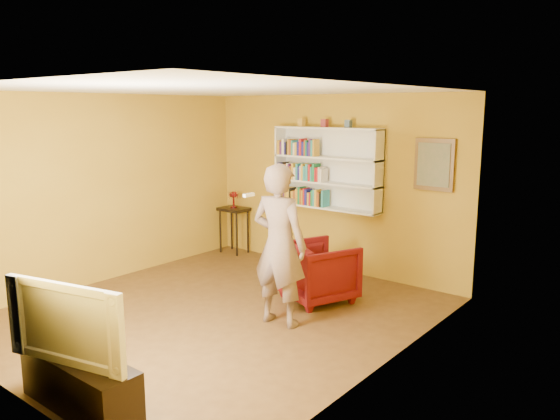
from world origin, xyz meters
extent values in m
cube|color=#4E3519|center=(0.00, 0.00, -0.06)|extent=(5.30, 5.80, 0.12)
cube|color=#AF8720|center=(0.00, 2.52, 1.35)|extent=(5.30, 0.04, 2.70)
cube|color=#AF8720|center=(-2.27, 0.00, 1.35)|extent=(0.04, 5.80, 2.70)
cube|color=#AF8720|center=(2.27, 0.00, 1.35)|extent=(0.04, 5.80, 2.70)
cube|color=white|center=(0.00, 0.00, 2.73)|extent=(5.30, 5.80, 0.06)
cube|color=white|center=(0.00, 2.48, 1.60)|extent=(1.80, 0.03, 1.20)
cube|color=white|center=(-0.89, 2.35, 1.60)|extent=(0.03, 0.28, 1.20)
cube|color=white|center=(0.89, 2.35, 1.60)|extent=(0.03, 0.28, 1.20)
cube|color=white|center=(0.00, 2.35, 1.00)|extent=(1.80, 0.28, 0.03)
cube|color=white|center=(0.00, 2.35, 1.38)|extent=(1.80, 0.28, 0.03)
cube|color=white|center=(0.00, 2.35, 1.76)|extent=(1.80, 0.28, 0.03)
cube|color=white|center=(0.00, 2.35, 2.20)|extent=(1.80, 0.28, 0.03)
cube|color=navy|center=(-0.84, 2.29, 1.14)|extent=(0.03, 0.14, 0.25)
cube|color=#1A7849|center=(-0.80, 2.30, 1.14)|extent=(0.04, 0.16, 0.26)
cube|color=#1A7849|center=(-0.76, 2.30, 1.12)|extent=(0.04, 0.16, 0.22)
cube|color=#4C2164|center=(-0.72, 2.31, 1.13)|extent=(0.02, 0.18, 0.23)
cube|color=#BE8C21|center=(-0.69, 2.30, 1.14)|extent=(0.03, 0.15, 0.24)
cube|color=gold|center=(-0.65, 2.30, 1.13)|extent=(0.04, 0.15, 0.24)
cube|color=black|center=(-0.60, 2.30, 1.14)|extent=(0.03, 0.16, 0.24)
cube|color=#BE8C21|center=(-0.56, 2.31, 1.11)|extent=(0.04, 0.18, 0.20)
cube|color=#93471A|center=(-0.52, 2.31, 1.12)|extent=(0.04, 0.18, 0.21)
cube|color=#BE8C21|center=(-0.48, 2.29, 1.13)|extent=(0.04, 0.15, 0.24)
cube|color=#1A7849|center=(-0.43, 2.31, 1.15)|extent=(0.03, 0.18, 0.27)
cube|color=#93471A|center=(-0.40, 2.30, 1.14)|extent=(0.02, 0.15, 0.25)
cube|color=#BE8C21|center=(-0.37, 2.30, 1.13)|extent=(0.03, 0.15, 0.23)
cube|color=red|center=(-0.33, 2.30, 1.14)|extent=(0.03, 0.16, 0.26)
cube|color=navy|center=(-0.30, 2.30, 1.14)|extent=(0.04, 0.15, 0.25)
cube|color=gold|center=(-0.25, 2.30, 1.11)|extent=(0.03, 0.16, 0.20)
cube|color=red|center=(-0.22, 2.30, 1.11)|extent=(0.03, 0.16, 0.20)
cube|color=#1A7849|center=(-0.18, 2.31, 1.14)|extent=(0.03, 0.19, 0.24)
cube|color=teal|center=(-0.15, 2.31, 1.14)|extent=(0.03, 0.18, 0.25)
cube|color=gold|center=(-0.11, 2.29, 1.14)|extent=(0.04, 0.15, 0.26)
cube|color=#93471A|center=(-0.07, 2.30, 1.13)|extent=(0.04, 0.15, 0.23)
cube|color=black|center=(-0.03, 2.31, 1.12)|extent=(0.03, 0.17, 0.20)
cube|color=teal|center=(0.01, 2.31, 1.14)|extent=(0.03, 0.19, 0.25)
cube|color=navy|center=(-0.84, 2.30, 1.52)|extent=(0.04, 0.15, 0.25)
cube|color=red|center=(-0.80, 2.31, 1.50)|extent=(0.03, 0.17, 0.22)
cube|color=silver|center=(-0.76, 2.30, 1.50)|extent=(0.02, 0.17, 0.21)
cube|color=black|center=(-0.74, 2.29, 1.52)|extent=(0.02, 0.15, 0.26)
cube|color=#93471A|center=(-0.70, 2.31, 1.51)|extent=(0.03, 0.19, 0.23)
cube|color=silver|center=(-0.66, 2.31, 1.52)|extent=(0.03, 0.18, 0.25)
cube|color=#4C2164|center=(-0.63, 2.29, 1.51)|extent=(0.03, 0.15, 0.24)
cube|color=#93471A|center=(-0.60, 2.29, 1.50)|extent=(0.03, 0.15, 0.21)
cube|color=gold|center=(-0.56, 2.29, 1.52)|extent=(0.04, 0.15, 0.25)
cube|color=silver|center=(-0.51, 2.30, 1.49)|extent=(0.04, 0.15, 0.19)
cube|color=teal|center=(-0.47, 2.31, 1.52)|extent=(0.03, 0.19, 0.26)
cube|color=navy|center=(-0.44, 2.31, 1.50)|extent=(0.03, 0.17, 0.21)
cube|color=silver|center=(-0.40, 2.30, 1.51)|extent=(0.02, 0.15, 0.23)
cube|color=gold|center=(-0.37, 2.31, 1.52)|extent=(0.03, 0.18, 0.26)
cube|color=teal|center=(-0.33, 2.29, 1.50)|extent=(0.04, 0.14, 0.22)
cube|color=teal|center=(-0.28, 2.31, 1.52)|extent=(0.04, 0.19, 0.26)
cube|color=red|center=(-0.24, 2.30, 1.52)|extent=(0.04, 0.17, 0.26)
cube|color=teal|center=(-0.20, 2.31, 1.50)|extent=(0.03, 0.19, 0.22)
cube|color=#1A7849|center=(-0.16, 2.31, 1.53)|extent=(0.04, 0.17, 0.27)
cube|color=red|center=(-0.12, 2.31, 1.50)|extent=(0.02, 0.19, 0.22)
cube|color=red|center=(-0.09, 2.31, 1.50)|extent=(0.03, 0.17, 0.21)
cube|color=silver|center=(-0.06, 2.31, 1.51)|extent=(0.02, 0.19, 0.23)
cube|color=silver|center=(-0.02, 2.31, 1.49)|extent=(0.04, 0.18, 0.20)
cube|color=#BE8C21|center=(-0.84, 2.31, 1.88)|extent=(0.04, 0.19, 0.22)
cube|color=#4C2164|center=(-0.79, 2.31, 1.88)|extent=(0.04, 0.17, 0.20)
cube|color=silver|center=(-0.74, 2.31, 1.90)|extent=(0.04, 0.18, 0.25)
cube|color=navy|center=(-0.70, 2.31, 1.87)|extent=(0.02, 0.18, 0.20)
cube|color=black|center=(-0.67, 2.31, 1.88)|extent=(0.03, 0.17, 0.21)
cube|color=#BE8C21|center=(-0.64, 2.31, 1.90)|extent=(0.03, 0.18, 0.24)
cube|color=#93471A|center=(-0.60, 2.31, 1.89)|extent=(0.04, 0.19, 0.24)
cube|color=teal|center=(-0.57, 2.30, 1.89)|extent=(0.03, 0.15, 0.23)
cube|color=silver|center=(-0.53, 2.29, 1.87)|extent=(0.03, 0.14, 0.19)
cube|color=gold|center=(-0.50, 2.30, 1.87)|extent=(0.04, 0.17, 0.20)
cube|color=navy|center=(-0.45, 2.31, 1.88)|extent=(0.04, 0.18, 0.22)
cube|color=red|center=(-0.41, 2.30, 1.90)|extent=(0.04, 0.16, 0.26)
cube|color=navy|center=(-0.36, 2.31, 1.88)|extent=(0.04, 0.19, 0.22)
cube|color=#93471A|center=(-0.33, 2.30, 1.90)|extent=(0.02, 0.15, 0.24)
cube|color=#1A7849|center=(-0.30, 2.30, 1.89)|extent=(0.03, 0.17, 0.24)
cube|color=navy|center=(-0.27, 2.31, 1.88)|extent=(0.03, 0.18, 0.21)
cube|color=#4C2164|center=(-0.23, 2.30, 1.90)|extent=(0.03, 0.16, 0.26)
cube|color=teal|center=(-0.19, 2.30, 1.89)|extent=(0.03, 0.16, 0.24)
cube|color=#BE8C21|center=(-0.16, 2.29, 1.90)|extent=(0.03, 0.15, 0.26)
cube|color=gold|center=(-0.48, 2.35, 2.27)|extent=(0.09, 0.09, 0.12)
cube|color=maroon|center=(-0.05, 2.35, 2.27)|extent=(0.09, 0.09, 0.12)
cube|color=#49607A|center=(0.37, 2.35, 2.27)|extent=(0.08, 0.08, 0.11)
cube|color=brown|center=(1.65, 2.46, 1.75)|extent=(0.55, 0.04, 0.70)
cube|color=gray|center=(1.65, 2.44, 1.75)|extent=(0.45, 0.02, 0.58)
cylinder|color=black|center=(-2.04, 2.11, 0.37)|extent=(0.04, 0.04, 0.74)
cylinder|color=black|center=(-1.65, 2.11, 0.37)|extent=(0.04, 0.04, 0.74)
cylinder|color=black|center=(-2.04, 2.39, 0.37)|extent=(0.04, 0.04, 0.74)
cylinder|color=black|center=(-1.65, 2.39, 0.37)|extent=(0.04, 0.04, 0.74)
cube|color=black|center=(-1.85, 2.25, 0.77)|extent=(0.49, 0.37, 0.05)
cylinder|color=maroon|center=(-1.85, 2.25, 0.81)|extent=(0.12, 0.12, 0.02)
cylinder|color=maroon|center=(-1.85, 2.25, 0.90)|extent=(0.03, 0.03, 0.15)
ellipsoid|color=maroon|center=(-1.85, 2.25, 1.03)|extent=(0.16, 0.16, 0.11)
cylinder|color=beige|center=(-1.77, 2.25, 1.02)|extent=(0.01, 0.01, 0.12)
cylinder|color=beige|center=(-1.78, 2.30, 1.02)|extent=(0.01, 0.01, 0.12)
cylinder|color=beige|center=(-1.82, 2.33, 1.02)|extent=(0.01, 0.01, 0.12)
cylinder|color=beige|center=(-1.88, 2.33, 1.02)|extent=(0.01, 0.01, 0.12)
cylinder|color=beige|center=(-1.92, 2.30, 1.02)|extent=(0.01, 0.01, 0.12)
cylinder|color=beige|center=(-1.93, 2.25, 1.02)|extent=(0.01, 0.01, 0.12)
cylinder|color=beige|center=(-1.92, 2.20, 1.02)|extent=(0.01, 0.01, 0.12)
cylinder|color=beige|center=(-1.88, 2.17, 1.02)|extent=(0.01, 0.01, 0.12)
cylinder|color=beige|center=(-1.82, 2.17, 1.02)|extent=(0.01, 0.01, 0.12)
cylinder|color=beige|center=(-1.78, 2.20, 1.02)|extent=(0.01, 0.01, 0.12)
imported|color=#49050B|center=(0.69, 1.17, 0.39)|extent=(1.09, 1.11, 0.78)
imported|color=#6E5951|center=(0.78, 0.24, 0.95)|extent=(0.73, 0.52, 1.89)
cube|color=white|center=(0.66, -0.13, 1.56)|extent=(0.04, 0.15, 0.04)
cube|color=black|center=(0.65, -2.25, 0.22)|extent=(1.25, 0.38, 0.45)
imported|color=black|center=(0.65, -2.25, 0.79)|extent=(1.20, 0.43, 0.69)
camera|label=1|loc=(4.59, -4.49, 2.49)|focal=35.00mm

